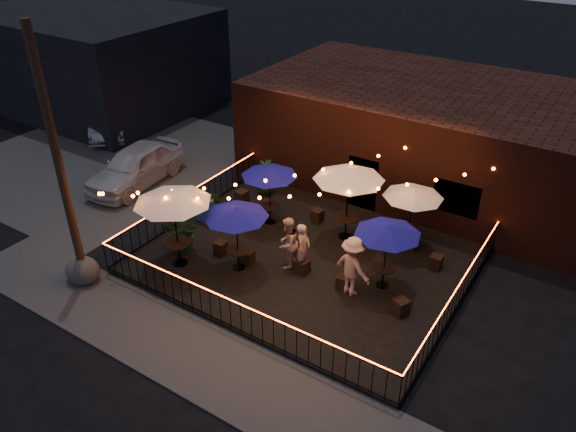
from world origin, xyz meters
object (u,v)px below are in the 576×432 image
cafe_table_2 (236,213)px  cafe_table_4 (388,230)px  cooler (206,208)px  utility_pole (59,166)px  cafe_table_5 (413,193)px  cafe_table_1 (269,172)px  cafe_table_3 (349,175)px  cafe_table_0 (172,198)px  boulder (83,270)px

cafe_table_2 → cafe_table_4: bearing=21.5°
cafe_table_2 → cafe_table_4: (4.27, 1.68, -0.06)m
cafe_table_2 → cooler: 3.63m
utility_pole → cafe_table_5: size_ratio=3.13×
utility_pole → cafe_table_2: size_ratio=3.39×
cafe_table_1 → cafe_table_5: bearing=15.4°
cafe_table_2 → cafe_table_5: size_ratio=0.92×
cafe_table_3 → utility_pole: bearing=-132.2°
cafe_table_2 → cafe_table_3: (2.03, 3.48, 0.36)m
cafe_table_3 → cafe_table_4: bearing=-38.8°
cafe_table_4 → cooler: bearing=179.6°
cafe_table_1 → cafe_table_4: bearing=-13.4°
utility_pole → cafe_table_0: (2.08, 2.14, -1.42)m
cafe_table_1 → cafe_table_5: 4.95m
cafe_table_3 → cafe_table_1: bearing=-167.5°
cafe_table_0 → cafe_table_4: cafe_table_0 is taller
cafe_table_5 → cooler: cafe_table_5 is taller
cafe_table_0 → cafe_table_1: cafe_table_0 is taller
cafe_table_5 → cafe_table_3: bearing=-160.8°
cafe_table_2 → boulder: size_ratio=2.32×
cafe_table_5 → cafe_table_4: bearing=-84.6°
cooler → boulder: bearing=-95.5°
cafe_table_1 → cooler: 2.78m
cafe_table_2 → boulder: 5.20m
cafe_table_2 → cooler: bearing=148.0°
utility_pole → cafe_table_3: (5.87, 6.47, -1.43)m
cafe_table_4 → cooler: cafe_table_4 is taller
cafe_table_3 → cafe_table_5: (2.01, 0.70, -0.41)m
boulder → cooler: bearing=77.8°
cafe_table_5 → cooler: (-6.80, -2.45, -1.51)m
cafe_table_1 → cooler: cafe_table_1 is taller
cafe_table_4 → cafe_table_5: size_ratio=0.89×
cafe_table_1 → boulder: (-3.07, -5.91, -1.78)m
cafe_table_3 → cafe_table_5: bearing=19.2°
cafe_table_0 → cooler: cafe_table_0 is taller
cafe_table_1 → cafe_table_2: size_ratio=1.13×
cafe_table_4 → utility_pole: bearing=-150.1°
cafe_table_2 → utility_pole: bearing=-142.1°
cafe_table_4 → cafe_table_1: bearing=166.6°
cafe_table_0 → cafe_table_5: size_ratio=1.13×
cafe_table_2 → cafe_table_4: 4.59m
cafe_table_0 → cafe_table_1: (1.02, 3.72, -0.41)m
cafe_table_3 → boulder: 9.02m
utility_pole → cafe_table_5: bearing=42.3°
cafe_table_4 → boulder: cafe_table_4 is taller
cafe_table_3 → cooler: size_ratio=3.07×
cafe_table_2 → cafe_table_0: bearing=-154.2°
cafe_table_4 → boulder: 9.52m
utility_pole → cafe_table_4: 9.54m
cafe_table_5 → cooler: bearing=-160.2°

